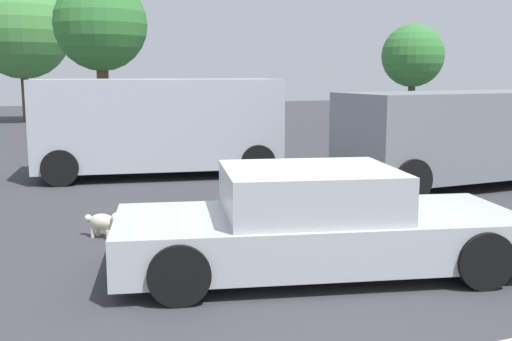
{
  "coord_description": "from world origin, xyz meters",
  "views": [
    {
      "loc": [
        -3.05,
        -6.39,
        2.31
      ],
      "look_at": [
        0.11,
        1.83,
        0.9
      ],
      "focal_mm": 42.94,
      "sensor_mm": 36.0,
      "label": 1
    }
  ],
  "objects_px": {
    "dog": "(105,222)",
    "van_white": "(158,124)",
    "suv_dark": "(459,135)",
    "sedan_foreground": "(315,224)"
  },
  "relations": [
    {
      "from": "dog",
      "to": "van_white",
      "type": "distance_m",
      "value": 5.46
    },
    {
      "from": "dog",
      "to": "van_white",
      "type": "relative_size",
      "value": 0.09
    },
    {
      "from": "dog",
      "to": "van_white",
      "type": "bearing_deg",
      "value": 111.6
    },
    {
      "from": "van_white",
      "to": "suv_dark",
      "type": "height_order",
      "value": "van_white"
    },
    {
      "from": "van_white",
      "to": "dog",
      "type": "bearing_deg",
      "value": 78.93
    },
    {
      "from": "suv_dark",
      "to": "van_white",
      "type": "bearing_deg",
      "value": 143.31
    },
    {
      "from": "sedan_foreground",
      "to": "suv_dark",
      "type": "relative_size",
      "value": 0.98
    },
    {
      "from": "sedan_foreground",
      "to": "suv_dark",
      "type": "xyz_separation_m",
      "value": [
        5.15,
        3.84,
        0.49
      ]
    },
    {
      "from": "sedan_foreground",
      "to": "van_white",
      "type": "bearing_deg",
      "value": 104.63
    },
    {
      "from": "van_white",
      "to": "suv_dark",
      "type": "distance_m",
      "value": 6.48
    }
  ]
}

